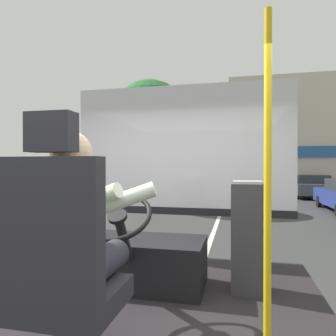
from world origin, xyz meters
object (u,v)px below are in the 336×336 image
steering_console (140,260)px  parked_car_charcoal (310,186)px  driver_seat (64,269)px  fare_box (247,236)px  handrail_pole (268,176)px  bus_driver (77,229)px

steering_console → parked_car_charcoal: steering_console is taller
steering_console → driver_seat: bearing=-90.0°
steering_console → parked_car_charcoal: size_ratio=0.28×
driver_seat → steering_console: driver_seat is taller
fare_box → parked_car_charcoal: size_ratio=0.23×
fare_box → parked_car_charcoal: 16.48m
steering_console → handrail_pole: size_ratio=0.57×
bus_driver → handrail_pole: bearing=22.4°
bus_driver → parked_car_charcoal: bearing=74.6°
bus_driver → handrail_pole: handrail_pole is taller
bus_driver → parked_car_charcoal: 17.81m
parked_car_charcoal → steering_console: bearing=-106.4°
steering_console → handrail_pole: 1.40m
handrail_pole → parked_car_charcoal: bearing=77.4°
fare_box → parked_car_charcoal: fare_box is taller
steering_console → parked_car_charcoal: (4.74, 16.11, -0.33)m
driver_seat → bus_driver: driver_seat is taller
bus_driver → fare_box: size_ratio=0.88×
fare_box → parked_car_charcoal: bearing=76.5°
parked_car_charcoal → handrail_pole: bearing=-102.6°
steering_console → bus_driver: bearing=-90.0°
handrail_pole → parked_car_charcoal: (3.75, 16.75, -1.08)m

